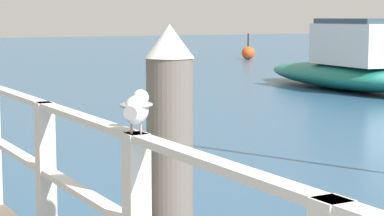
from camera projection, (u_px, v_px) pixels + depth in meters
The scene contains 4 objects.
dock_piling_near at pixel (170, 207), 4.33m from camera, with size 0.29×0.29×2.21m.
seagull_foreground at pixel (136, 108), 3.76m from camera, with size 0.30×0.42×0.21m.
boat_1 at pixel (347, 66), 22.52m from camera, with size 3.20×7.98×2.22m.
channel_buoy at pixel (248, 53), 38.40m from camera, with size 0.70×0.70×1.40m.
Camera 1 is at (-0.20, 0.55, 2.25)m, focal length 67.05 mm.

